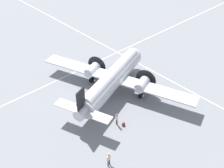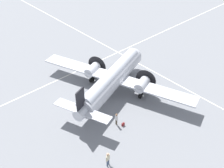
% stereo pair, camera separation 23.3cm
% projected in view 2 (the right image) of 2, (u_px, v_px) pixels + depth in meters
% --- Properties ---
extents(ground_plane, '(300.00, 300.00, 0.00)m').
position_uv_depth(ground_plane, '(112.00, 94.00, 39.77)').
color(ground_plane, slate).
extents(apron_line_eastwest, '(120.00, 0.16, 0.01)m').
position_uv_depth(apron_line_eastwest, '(78.00, 70.00, 44.55)').
color(apron_line_eastwest, silver).
rests_on(apron_line_eastwest, ground_plane).
extents(apron_line_northsouth, '(0.16, 120.00, 0.01)m').
position_uv_depth(apron_line_northsouth, '(152.00, 71.00, 44.46)').
color(apron_line_northsouth, silver).
rests_on(apron_line_northsouth, ground_plane).
extents(airliner_main, '(16.86, 22.50, 5.81)m').
position_uv_depth(airliner_main, '(113.00, 77.00, 38.59)').
color(airliner_main, silver).
rests_on(airliner_main, ground_plane).
extents(crew_foreground, '(0.63, 0.30, 1.88)m').
position_uv_depth(crew_foreground, '(108.00, 158.00, 29.14)').
color(crew_foreground, navy).
rests_on(crew_foreground, ground_plane).
extents(passenger_boarding, '(0.31, 0.58, 1.77)m').
position_uv_depth(passenger_boarding, '(116.00, 118.00, 34.11)').
color(passenger_boarding, '#473D2D').
rests_on(passenger_boarding, ground_plane).
extents(suitcase_near_door, '(0.38, 0.19, 0.46)m').
position_uv_depth(suitcase_near_door, '(123.00, 124.00, 34.47)').
color(suitcase_near_door, maroon).
rests_on(suitcase_near_door, ground_plane).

